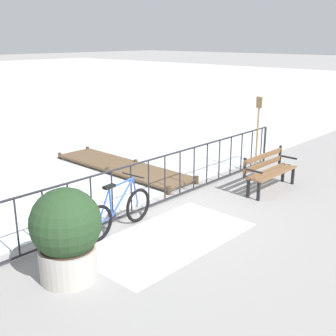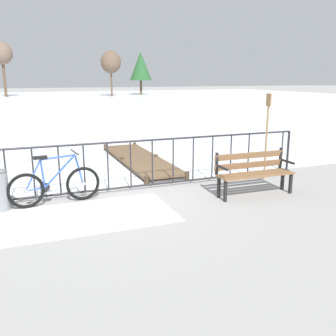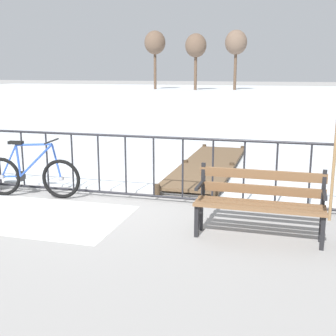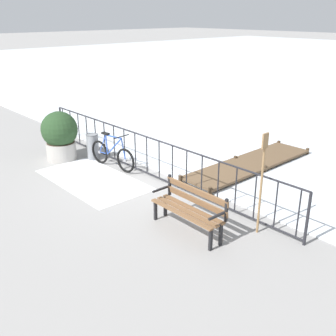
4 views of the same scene
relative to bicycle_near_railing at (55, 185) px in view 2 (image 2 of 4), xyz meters
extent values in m
plane|color=gray|center=(1.08, 0.33, -0.37)|extent=(160.00, 160.00, 0.00)
cube|color=silver|center=(1.08, 28.73, -0.35)|extent=(80.00, 56.00, 0.03)
cube|color=white|center=(0.37, -0.87, -0.36)|extent=(3.10, 1.64, 0.01)
cylinder|color=#232328|center=(1.08, 0.33, 0.68)|extent=(9.00, 0.04, 0.04)
cylinder|color=#232328|center=(1.08, 0.33, -0.29)|extent=(9.00, 0.04, 0.04)
cylinder|color=#232328|center=(5.58, 0.33, 0.16)|extent=(0.06, 0.06, 1.05)
cylinder|color=#232328|center=(-0.84, 0.33, 0.20)|extent=(0.03, 0.03, 0.97)
cylinder|color=#232328|center=(-0.36, 0.33, 0.20)|extent=(0.03, 0.03, 0.97)
cylinder|color=#232328|center=(0.12, 0.33, 0.20)|extent=(0.03, 0.03, 0.97)
cylinder|color=#232328|center=(0.60, 0.33, 0.20)|extent=(0.03, 0.03, 0.97)
cylinder|color=#232328|center=(1.08, 0.33, 0.20)|extent=(0.03, 0.03, 0.97)
cylinder|color=#232328|center=(1.56, 0.33, 0.20)|extent=(0.03, 0.03, 0.97)
cylinder|color=#232328|center=(2.04, 0.33, 0.20)|extent=(0.03, 0.03, 0.97)
cylinder|color=#232328|center=(2.52, 0.33, 0.20)|extent=(0.03, 0.03, 0.97)
cylinder|color=#232328|center=(3.00, 0.33, 0.20)|extent=(0.03, 0.03, 0.97)
cylinder|color=#232328|center=(3.48, 0.33, 0.20)|extent=(0.03, 0.03, 0.97)
cylinder|color=#232328|center=(3.96, 0.33, 0.20)|extent=(0.03, 0.03, 0.97)
cylinder|color=#232328|center=(4.44, 0.33, 0.20)|extent=(0.03, 0.03, 0.97)
cylinder|color=#232328|center=(4.92, 0.33, 0.20)|extent=(0.03, 0.03, 0.97)
cylinder|color=#232328|center=(5.40, 0.33, 0.20)|extent=(0.03, 0.03, 0.97)
torus|color=black|center=(-0.52, -0.06, -0.04)|extent=(0.66, 0.13, 0.66)
cylinder|color=gray|center=(-0.52, -0.06, -0.04)|extent=(0.09, 0.07, 0.08)
torus|color=black|center=(0.53, 0.06, -0.04)|extent=(0.66, 0.13, 0.66)
cylinder|color=gray|center=(0.53, 0.06, -0.04)|extent=(0.09, 0.07, 0.08)
cylinder|color=#2D51B2|center=(-0.21, -0.02, 0.25)|extent=(0.08, 0.04, 0.53)
cylinder|color=#2D51B2|center=(0.11, 0.01, 0.26)|extent=(0.61, 0.10, 0.59)
cylinder|color=#2D51B2|center=(0.09, 0.01, 0.53)|extent=(0.63, 0.10, 0.07)
cylinder|color=#2D51B2|center=(-0.35, -0.04, -0.03)|extent=(0.34, 0.07, 0.05)
cylinder|color=#2D51B2|center=(-0.37, -0.04, 0.24)|extent=(0.32, 0.06, 0.56)
cylinder|color=#2D51B2|center=(0.46, 0.05, 0.25)|extent=(0.16, 0.05, 0.59)
cube|color=black|center=(-0.23, -0.02, 0.55)|extent=(0.25, 0.13, 0.05)
cylinder|color=black|center=(0.40, 0.04, 0.59)|extent=(0.08, 0.52, 0.03)
cylinder|color=black|center=(-0.18, -0.02, -0.02)|extent=(0.18, 0.04, 0.18)
cube|color=brown|center=(3.80, -0.78, 0.07)|extent=(1.60, 0.12, 0.04)
cube|color=brown|center=(3.80, -0.93, 0.07)|extent=(1.60, 0.12, 0.04)
cube|color=brown|center=(3.80, -1.09, 0.07)|extent=(1.60, 0.12, 0.04)
cube|color=brown|center=(3.81, -0.68, 0.21)|extent=(1.60, 0.07, 0.12)
cube|color=brown|center=(3.81, -0.68, 0.41)|extent=(1.60, 0.07, 0.12)
cube|color=black|center=(4.56, -1.07, -0.15)|extent=(0.05, 0.06, 0.44)
cube|color=black|center=(4.56, -0.81, -0.15)|extent=(0.05, 0.06, 0.44)
cube|color=black|center=(4.57, -0.69, 0.30)|extent=(0.05, 0.04, 0.45)
cube|color=black|center=(4.56, -0.94, 0.27)|extent=(0.05, 0.40, 0.04)
cube|color=black|center=(3.04, -1.05, -0.15)|extent=(0.05, 0.06, 0.44)
cube|color=black|center=(3.04, -0.79, -0.15)|extent=(0.05, 0.06, 0.44)
cube|color=black|center=(3.05, -0.67, 0.30)|extent=(0.05, 0.04, 0.45)
cube|color=black|center=(3.04, -0.92, 0.27)|extent=(0.05, 0.40, 0.04)
cylinder|color=#937047|center=(4.74, 0.07, 0.48)|extent=(0.04, 0.04, 1.70)
cube|color=#937047|center=(4.74, 0.07, 1.47)|extent=(0.03, 0.16, 0.28)
cube|color=brown|center=(2.51, 2.77, -0.25)|extent=(1.10, 4.28, 0.06)
cylinder|color=#433323|center=(2.01, 0.63, -0.27)|extent=(0.10, 0.10, 0.20)
cylinder|color=#433323|center=(3.00, 0.63, -0.27)|extent=(0.10, 0.10, 0.20)
cylinder|color=#433323|center=(2.01, 2.77, -0.27)|extent=(0.10, 0.10, 0.20)
cylinder|color=#433323|center=(3.00, 2.77, -0.27)|extent=(0.10, 0.10, 0.20)
cylinder|color=#433323|center=(2.01, 4.90, -0.27)|extent=(0.10, 0.10, 0.20)
cylinder|color=#433323|center=(3.00, 4.90, -0.27)|extent=(0.10, 0.10, 0.20)
cylinder|color=brown|center=(14.87, 41.74, 1.21)|extent=(0.32, 0.32, 3.16)
cone|color=#235128|center=(14.87, 41.74, 3.35)|extent=(2.88, 2.88, 3.65)
cylinder|color=brown|center=(10.22, 38.82, 1.30)|extent=(0.21, 0.21, 3.33)
ellipsoid|color=brown|center=(10.22, 38.82, 3.68)|extent=(2.41, 2.41, 2.65)
cylinder|color=brown|center=(-1.75, 42.00, 1.77)|extent=(0.31, 0.31, 4.27)
ellipsoid|color=brown|center=(-1.75, 42.00, 4.60)|extent=(2.32, 2.32, 2.55)
camera|label=1|loc=(-4.72, -5.56, 3.03)|focal=46.26mm
camera|label=2|loc=(-0.51, -7.07, 1.97)|focal=40.26mm
camera|label=3|loc=(4.10, -6.29, 1.72)|focal=47.19mm
camera|label=4|loc=(8.62, -5.75, 3.58)|focal=43.05mm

